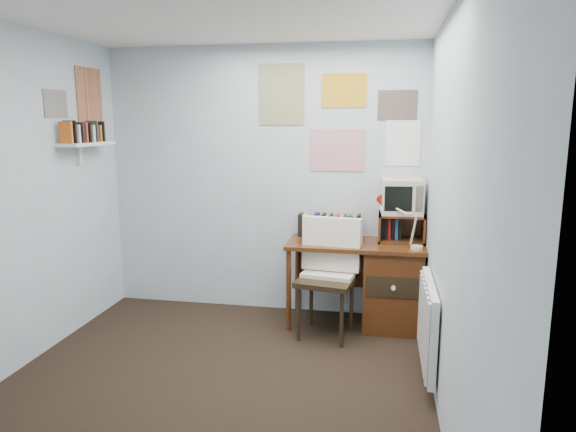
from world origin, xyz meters
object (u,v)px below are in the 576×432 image
at_px(desk, 386,283).
at_px(tv_riser, 401,228).
at_px(desk_lamp, 418,227).
at_px(desk_chair, 326,281).
at_px(crt_tv, 402,195).
at_px(wall_shelf, 87,144).
at_px(radiator, 428,324).

distance_m(desk, tv_riser, 0.51).
relative_size(desk_lamp, tv_riser, 0.95).
bearing_deg(tv_riser, desk_chair, -146.12).
distance_m(crt_tv, wall_shelf, 2.77).
height_order(tv_riser, radiator, tv_riser).
height_order(tv_riser, wall_shelf, wall_shelf).
xyz_separation_m(desk_chair, wall_shelf, (-2.07, -0.07, 1.13)).
bearing_deg(radiator, crt_tv, 99.55).
distance_m(desk_lamp, crt_tv, 0.39).
bearing_deg(radiator, desk, 107.24).
distance_m(desk_lamp, tv_riser, 0.30).
height_order(desk_chair, desk_lamp, desk_lamp).
relative_size(desk_chair, crt_tv, 2.77).
bearing_deg(tv_riser, radiator, -80.72).
bearing_deg(radiator, wall_shelf, 169.11).
xyz_separation_m(desk_lamp, tv_riser, (-0.12, 0.26, -0.06)).
relative_size(desk, tv_riser, 3.00).
xyz_separation_m(desk_lamp, crt_tv, (-0.13, 0.28, 0.23)).
bearing_deg(desk, tv_riser, 42.96).
distance_m(desk_chair, desk_lamp, 0.89).
relative_size(desk_chair, wall_shelf, 1.57).
bearing_deg(radiator, desk_lamp, 93.50).
bearing_deg(desk_chair, desk, 41.22).
bearing_deg(desk, wall_shelf, -171.60).
xyz_separation_m(desk_chair, desk_lamp, (0.74, 0.15, 0.46)).
bearing_deg(wall_shelf, tv_riser, 10.32).
distance_m(desk_lamp, wall_shelf, 2.90).
bearing_deg(desk_lamp, wall_shelf, -158.44).
bearing_deg(radiator, tv_riser, 99.28).
height_order(desk, wall_shelf, wall_shelf).
bearing_deg(radiator, desk_chair, 141.58).
bearing_deg(desk, crt_tv, 49.80).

